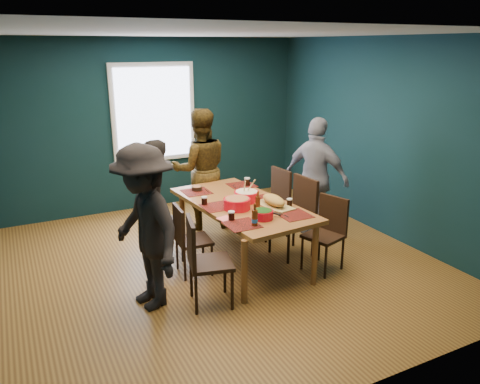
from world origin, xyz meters
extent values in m
cube|color=olive|center=(0.00, 0.00, -0.01)|extent=(5.00, 5.00, 0.01)
cube|color=beige|center=(0.00, 0.00, 2.70)|extent=(5.00, 5.00, 0.01)
cube|color=#0E2831|center=(2.50, 0.00, 1.35)|extent=(0.01, 5.00, 2.70)
cube|color=#0E2831|center=(0.00, 2.50, 1.35)|extent=(5.00, 0.01, 2.70)
cube|color=#0E2831|center=(0.00, -2.50, 1.35)|extent=(5.00, 0.01, 2.70)
cube|color=silver|center=(0.00, 2.47, 1.55)|extent=(1.35, 0.06, 1.55)
cube|color=brown|center=(0.30, -0.03, 0.73)|extent=(1.17, 2.08, 0.05)
cylinder|color=brown|center=(-0.14, -0.95, 0.35)|extent=(0.07, 0.07, 0.71)
cylinder|color=brown|center=(0.74, -0.95, 0.35)|extent=(0.07, 0.07, 0.71)
cylinder|color=brown|center=(-0.14, 0.89, 0.35)|extent=(0.07, 0.07, 0.71)
cylinder|color=brown|center=(0.74, 0.89, 0.35)|extent=(0.07, 0.07, 0.71)
cube|color=black|center=(-0.53, 0.47, 0.46)|extent=(0.48, 0.48, 0.04)
cube|color=black|center=(-0.73, 0.50, 0.72)|extent=(0.10, 0.43, 0.47)
cylinder|color=black|center=(-0.74, 0.31, 0.22)|extent=(0.03, 0.03, 0.44)
cylinder|color=black|center=(-0.38, 0.26, 0.22)|extent=(0.03, 0.03, 0.44)
cylinder|color=black|center=(-0.69, 0.68, 0.22)|extent=(0.03, 0.03, 0.44)
cylinder|color=black|center=(-0.33, 0.63, 0.22)|extent=(0.03, 0.03, 0.44)
cube|color=black|center=(-0.35, -0.07, 0.41)|extent=(0.40, 0.40, 0.04)
cube|color=black|center=(-0.52, -0.06, 0.63)|extent=(0.06, 0.38, 0.42)
cylinder|color=black|center=(-0.53, -0.23, 0.19)|extent=(0.03, 0.03, 0.39)
cylinder|color=black|center=(-0.20, -0.25, 0.19)|extent=(0.03, 0.03, 0.39)
cylinder|color=black|center=(-0.50, 0.10, 0.19)|extent=(0.03, 0.03, 0.39)
cylinder|color=black|center=(-0.18, 0.08, 0.19)|extent=(0.03, 0.03, 0.39)
cube|color=black|center=(-0.45, -0.80, 0.46)|extent=(0.51, 0.51, 0.04)
cube|color=black|center=(-0.64, -0.75, 0.71)|extent=(0.14, 0.42, 0.47)
cylinder|color=black|center=(-0.67, -0.93, 0.22)|extent=(0.03, 0.03, 0.44)
cylinder|color=black|center=(-0.31, -1.02, 0.22)|extent=(0.03, 0.03, 0.44)
cylinder|color=black|center=(-0.58, -0.58, 0.22)|extent=(0.03, 0.03, 0.44)
cylinder|color=black|center=(-0.23, -0.66, 0.22)|extent=(0.03, 0.03, 0.44)
cube|color=black|center=(1.01, 0.51, 0.46)|extent=(0.46, 0.46, 0.04)
cube|color=black|center=(1.20, 0.53, 0.71)|extent=(0.08, 0.43, 0.47)
cylinder|color=black|center=(0.84, 0.31, 0.22)|extent=(0.03, 0.03, 0.44)
cylinder|color=black|center=(1.20, 0.35, 0.22)|extent=(0.03, 0.03, 0.44)
cylinder|color=black|center=(0.81, 0.68, 0.22)|extent=(0.03, 0.03, 0.44)
cylinder|color=black|center=(1.17, 0.71, 0.22)|extent=(0.03, 0.03, 0.44)
cube|color=black|center=(0.94, -0.16, 0.48)|extent=(0.49, 0.49, 0.04)
cube|color=black|center=(1.14, -0.15, 0.75)|extent=(0.08, 0.45, 0.50)
cylinder|color=black|center=(0.76, -0.37, 0.23)|extent=(0.03, 0.03, 0.46)
cylinder|color=black|center=(1.15, -0.34, 0.23)|extent=(0.03, 0.03, 0.46)
cylinder|color=black|center=(0.73, 0.01, 0.23)|extent=(0.03, 0.03, 0.46)
cylinder|color=black|center=(1.11, 0.05, 0.23)|extent=(0.03, 0.03, 0.46)
cube|color=black|center=(1.04, -0.68, 0.43)|extent=(0.50, 0.50, 0.04)
cube|color=black|center=(1.21, -0.63, 0.66)|extent=(0.16, 0.39, 0.44)
cylinder|color=black|center=(0.93, -0.90, 0.20)|extent=(0.03, 0.03, 0.41)
cylinder|color=black|center=(1.26, -0.79, 0.20)|extent=(0.03, 0.03, 0.41)
cylinder|color=black|center=(0.83, -0.57, 0.20)|extent=(0.03, 0.03, 0.41)
cylinder|color=black|center=(1.15, -0.47, 0.20)|extent=(0.03, 0.03, 0.41)
imported|color=black|center=(-0.69, 0.34, 0.77)|extent=(0.52, 0.65, 1.55)
imported|color=black|center=(0.29, 1.28, 0.87)|extent=(0.97, 0.83, 1.74)
imported|color=white|center=(1.60, 0.27, 0.83)|extent=(0.76, 1.05, 1.66)
imported|color=black|center=(-1.03, -0.52, 0.85)|extent=(0.82, 1.19, 1.70)
cylinder|color=red|center=(0.15, -0.20, 0.82)|extent=(0.31, 0.31, 0.13)
cylinder|color=#5B7E2D|center=(0.15, -0.20, 0.88)|extent=(0.28, 0.28, 0.02)
cylinder|color=red|center=(0.38, 0.00, 0.82)|extent=(0.30, 0.30, 0.12)
cylinder|color=beige|center=(0.38, 0.00, 0.87)|extent=(0.27, 0.27, 0.02)
cylinder|color=tan|center=(0.42, 0.00, 0.92)|extent=(0.09, 0.17, 0.24)
cylinder|color=tan|center=(0.35, 0.00, 0.92)|extent=(0.08, 0.17, 0.24)
cylinder|color=red|center=(0.26, -0.62, 0.81)|extent=(0.23, 0.23, 0.10)
cylinder|color=#184210|center=(0.26, -0.62, 0.85)|extent=(0.20, 0.20, 0.02)
cube|color=tan|center=(0.57, -0.32, 0.77)|extent=(0.33, 0.54, 0.02)
ellipsoid|color=#B48840|center=(0.57, -0.32, 0.84)|extent=(0.24, 0.42, 0.12)
cube|color=#B1B1B8|center=(0.45, -0.52, 0.79)|extent=(0.10, 0.20, 0.00)
cylinder|color=black|center=(0.42, -0.63, 0.79)|extent=(0.07, 0.11, 0.02)
sphere|color=#235613|center=(0.57, -0.43, 0.84)|extent=(0.04, 0.04, 0.04)
sphere|color=#235613|center=(0.57, -0.32, 0.84)|extent=(0.04, 0.04, 0.04)
sphere|color=#235613|center=(0.57, -0.21, 0.84)|extent=(0.04, 0.04, 0.04)
cylinder|color=black|center=(0.00, 0.67, 0.79)|extent=(0.14, 0.14, 0.06)
cylinder|color=#5B7E2D|center=(0.00, 0.67, 0.81)|extent=(0.12, 0.12, 0.01)
cylinder|color=#4A220D|center=(0.08, -0.76, 0.85)|extent=(0.06, 0.06, 0.18)
cylinder|color=#4A220D|center=(0.08, -0.76, 0.97)|extent=(0.03, 0.03, 0.07)
cylinder|color=#195EB1|center=(0.08, -0.76, 0.82)|extent=(0.07, 0.07, 0.04)
cylinder|color=#4A220D|center=(0.35, -0.33, 0.84)|extent=(0.06, 0.06, 0.16)
cylinder|color=#4A220D|center=(0.35, -0.33, 0.95)|extent=(0.02, 0.02, 0.06)
cylinder|color=black|center=(-0.07, -0.50, 0.81)|extent=(0.07, 0.07, 0.10)
cylinder|color=silver|center=(-0.07, -0.50, 0.85)|extent=(0.07, 0.07, 0.01)
cylinder|color=black|center=(0.74, -0.39, 0.80)|extent=(0.06, 0.06, 0.09)
cylinder|color=silver|center=(0.74, -0.39, 0.84)|extent=(0.07, 0.07, 0.01)
cylinder|color=black|center=(0.69, 0.57, 0.81)|extent=(0.08, 0.08, 0.11)
cylinder|color=silver|center=(0.69, 0.57, 0.86)|extent=(0.08, 0.08, 0.02)
cylinder|color=black|center=(-0.14, 0.10, 0.81)|extent=(0.07, 0.07, 0.10)
cylinder|color=silver|center=(-0.14, 0.10, 0.85)|extent=(0.07, 0.07, 0.01)
cube|color=#FF6B72|center=(0.64, 0.01, 0.76)|extent=(0.20, 0.20, 0.00)
cube|color=#FF6B72|center=(-0.11, -0.43, 0.76)|extent=(0.19, 0.19, 0.00)
cube|color=#FF6B72|center=(0.68, -0.70, 0.76)|extent=(0.13, 0.13, 0.00)
camera|label=1|loc=(-2.13, -4.79, 2.58)|focal=35.00mm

